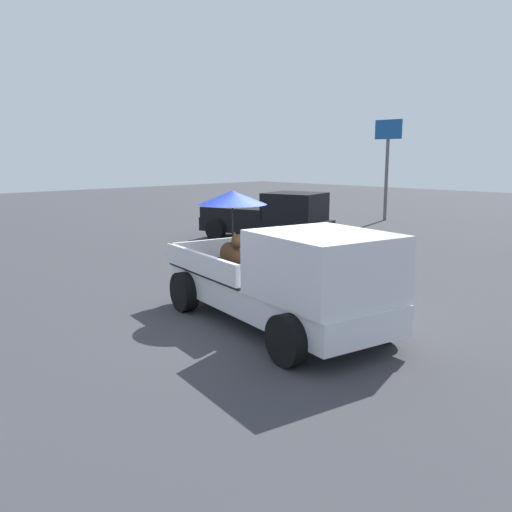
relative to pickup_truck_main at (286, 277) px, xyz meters
The scene contains 4 objects.
ground_plane 1.07m from the pickup_truck_main, 168.33° to the left, with size 80.00×80.00×0.00m, color #38383D.
pickup_truck_main is the anchor object (origin of this frame).
pickup_truck_red 10.47m from the pickup_truck_main, 135.44° to the left, with size 5.10×3.11×1.80m.
motel_sign 17.98m from the pickup_truck_main, 116.69° to the left, with size 1.40×0.16×4.77m.
Camera 1 is at (6.70, -7.05, 3.12)m, focal length 38.04 mm.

